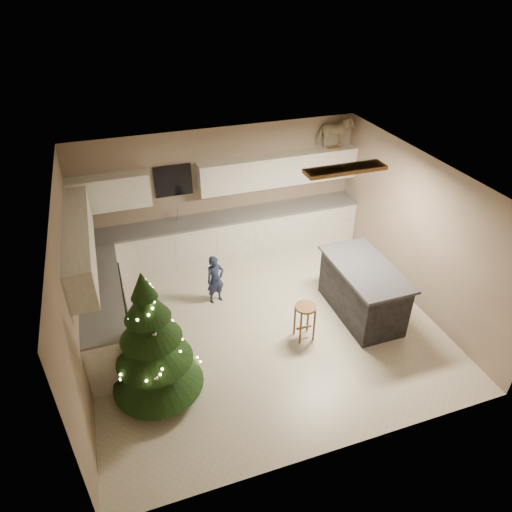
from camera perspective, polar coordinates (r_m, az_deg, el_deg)
The scene contains 8 objects.
ground_plane at distance 7.73m, azimuth 0.85°, elevation -8.51°, with size 5.50×5.50×0.00m, color #BDB6A2.
room_shell at distance 6.71m, azimuth 1.15°, elevation 2.79°, with size 5.52×5.02×2.61m.
cabinetry at distance 8.39m, azimuth -8.78°, elevation 1.24°, with size 5.50×3.20×2.00m.
island at distance 7.87m, azimuth 13.14°, elevation -4.16°, with size 0.90×1.70×0.95m.
bar_stool at distance 7.24m, azimuth 6.15°, elevation -7.21°, with size 0.33×0.33×0.63m.
christmas_tree at distance 6.26m, azimuth -12.74°, elevation -11.17°, with size 1.29×1.25×2.07m.
toddler at distance 7.98m, azimuth -5.10°, elevation -2.96°, with size 0.33×0.22×0.92m, color #172037.
rocking_horse at distance 9.30m, azimuth 9.85°, elevation 14.96°, with size 0.72×0.39×0.61m.
Camera 1 is at (-1.98, -5.44, 5.13)m, focal length 32.00 mm.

